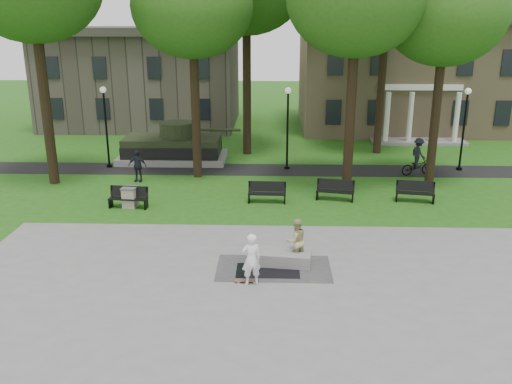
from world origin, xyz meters
TOP-DOWN VIEW (x-y plane):
  - ground at (0.00, 0.00)m, footprint 120.00×120.00m
  - plaza at (0.00, -5.00)m, footprint 22.00×16.00m
  - footpath at (0.00, 12.00)m, footprint 44.00×2.60m
  - building_right at (10.00, 26.00)m, footprint 17.00×12.00m
  - building_left at (-11.00, 26.50)m, footprint 15.00×10.00m
  - tree_1 at (-4.50, 10.50)m, footprint 6.20×6.20m
  - tree_3 at (8.00, 9.50)m, footprint 6.00×6.00m
  - lamp_left at (-10.00, 12.30)m, footprint 0.36×0.36m
  - lamp_mid at (0.50, 12.30)m, footprint 0.36×0.36m
  - lamp_right at (10.50, 12.30)m, footprint 0.36×0.36m
  - tank_monument at (-6.46, 14.00)m, footprint 7.45×3.40m
  - puddle at (-0.47, -1.33)m, footprint 2.20×1.20m
  - concrete_block at (-0.06, -0.66)m, footprint 2.30×1.24m
  - skateboard at (-1.18, -2.22)m, footprint 0.78×0.21m
  - skateboarder at (-1.01, -2.33)m, footprint 0.74×0.59m
  - friend_watching at (0.51, -0.57)m, footprint 0.99×0.90m
  - pedestrian_walker at (-7.59, 9.43)m, footprint 1.08×0.60m
  - cyclist at (7.77, 11.21)m, footprint 2.01×1.21m
  - park_bench_0 at (-7.00, 5.20)m, footprint 1.83×0.69m
  - park_bench_1 at (-0.59, 6.16)m, footprint 1.82×0.59m
  - park_bench_2 at (2.68, 6.60)m, footprint 1.85×0.87m
  - park_bench_3 at (6.48, 6.46)m, footprint 1.85×0.82m
  - trash_bin at (-6.96, 5.27)m, footprint 0.73×0.73m

SIDE VIEW (x-z plane):
  - ground at x=0.00m, z-range 0.00..0.00m
  - footpath at x=0.00m, z-range 0.00..0.01m
  - plaza at x=0.00m, z-range 0.00..0.02m
  - puddle at x=-0.47m, z-range 0.02..0.02m
  - skateboard at x=-1.18m, z-range 0.02..0.09m
  - concrete_block at x=-0.06m, z-range 0.02..0.47m
  - trash_bin at x=-6.96m, z-range 0.01..0.97m
  - park_bench_0 at x=-7.00m, z-range 0.02..1.02m
  - park_bench_1 at x=-0.59m, z-range 0.02..1.02m
  - park_bench_2 at x=2.68m, z-range 0.02..1.02m
  - park_bench_3 at x=6.48m, z-range 0.02..1.02m
  - friend_watching at x=0.51m, z-range 0.02..1.67m
  - tank_monument at x=-6.46m, z-range -0.34..2.06m
  - cyclist at x=7.77m, z-range -0.19..1.92m
  - pedestrian_walker at x=-7.59m, z-range 0.00..1.74m
  - skateboarder at x=-1.01m, z-range 0.02..1.80m
  - lamp_left at x=-10.00m, z-range 0.43..5.16m
  - lamp_mid at x=0.50m, z-range 0.43..5.16m
  - lamp_right at x=10.50m, z-range 0.43..5.16m
  - building_left at x=-11.00m, z-range 0.00..7.20m
  - building_right at x=10.00m, z-range 0.04..8.64m
  - tree_3 at x=8.00m, z-range 3.00..14.19m
  - tree_1 at x=-4.50m, z-range 3.14..14.77m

